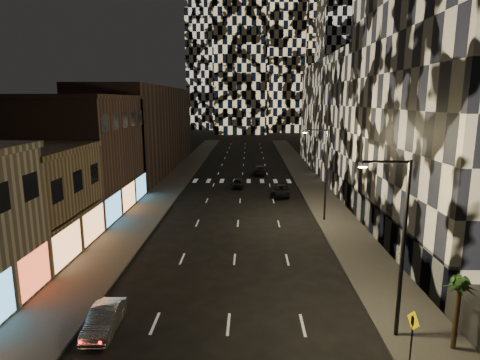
{
  "coord_description": "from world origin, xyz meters",
  "views": [
    {
      "loc": [
        1.09,
        -8.65,
        11.89
      ],
      "look_at": [
        0.4,
        20.75,
        6.0
      ],
      "focal_mm": 30.0,
      "sensor_mm": 36.0,
      "label": 1
    }
  ],
  "objects_px": {
    "streetlight_near": "(399,237)",
    "streetlight_far": "(324,168)",
    "car_dark_midlane": "(238,183)",
    "car_dark_rightlane": "(281,191)",
    "palm_tree": "(459,290)",
    "car_dark_oncoming": "(260,170)",
    "ped_sign": "(412,329)",
    "car_silver_parked": "(104,320)"
  },
  "relations": [
    {
      "from": "streetlight_far",
      "to": "palm_tree",
      "type": "xyz_separation_m",
      "value": [
        2.59,
        -21.08,
        -2.18
      ]
    },
    {
      "from": "car_silver_parked",
      "to": "palm_tree",
      "type": "relative_size",
      "value": 1.07
    },
    {
      "from": "streetlight_near",
      "to": "car_dark_midlane",
      "type": "xyz_separation_m",
      "value": [
        -8.85,
        35.32,
        -4.73
      ]
    },
    {
      "from": "car_dark_oncoming",
      "to": "car_silver_parked",
      "type": "bearing_deg",
      "value": 80.57
    },
    {
      "from": "streetlight_near",
      "to": "car_dark_rightlane",
      "type": "height_order",
      "value": "streetlight_near"
    },
    {
      "from": "streetlight_near",
      "to": "palm_tree",
      "type": "relative_size",
      "value": 2.46
    },
    {
      "from": "streetlight_far",
      "to": "car_silver_parked",
      "type": "relative_size",
      "value": 2.31
    },
    {
      "from": "car_dark_midlane",
      "to": "ped_sign",
      "type": "distance_m",
      "value": 38.86
    },
    {
      "from": "streetlight_far",
      "to": "car_dark_midlane",
      "type": "distance_m",
      "value": 18.31
    },
    {
      "from": "car_dark_midlane",
      "to": "palm_tree",
      "type": "xyz_separation_m",
      "value": [
        11.45,
        -36.39,
        2.55
      ]
    },
    {
      "from": "car_dark_rightlane",
      "to": "ped_sign",
      "type": "height_order",
      "value": "ped_sign"
    },
    {
      "from": "car_silver_parked",
      "to": "car_dark_rightlane",
      "type": "relative_size",
      "value": 0.81
    },
    {
      "from": "streetlight_near",
      "to": "car_dark_oncoming",
      "type": "relative_size",
      "value": 1.81
    },
    {
      "from": "car_silver_parked",
      "to": "car_dark_oncoming",
      "type": "height_order",
      "value": "car_dark_oncoming"
    },
    {
      "from": "ped_sign",
      "to": "streetlight_far",
      "type": "bearing_deg",
      "value": 81.33
    },
    {
      "from": "ped_sign",
      "to": "car_dark_midlane",
      "type": "bearing_deg",
      "value": 94.57
    },
    {
      "from": "ped_sign",
      "to": "palm_tree",
      "type": "relative_size",
      "value": 0.74
    },
    {
      "from": "car_dark_oncoming",
      "to": "ped_sign",
      "type": "height_order",
      "value": "ped_sign"
    },
    {
      "from": "car_dark_midlane",
      "to": "ped_sign",
      "type": "relative_size",
      "value": 1.34
    },
    {
      "from": "car_dark_oncoming",
      "to": "ped_sign",
      "type": "bearing_deg",
      "value": 98.65
    },
    {
      "from": "palm_tree",
      "to": "streetlight_far",
      "type": "bearing_deg",
      "value": 97.01
    },
    {
      "from": "streetlight_far",
      "to": "palm_tree",
      "type": "height_order",
      "value": "streetlight_far"
    },
    {
      "from": "streetlight_far",
      "to": "car_silver_parked",
      "type": "height_order",
      "value": "streetlight_far"
    },
    {
      "from": "streetlight_near",
      "to": "streetlight_far",
      "type": "relative_size",
      "value": 1.0
    },
    {
      "from": "car_dark_midlane",
      "to": "ped_sign",
      "type": "bearing_deg",
      "value": -74.3
    },
    {
      "from": "streetlight_near",
      "to": "streetlight_far",
      "type": "height_order",
      "value": "same"
    },
    {
      "from": "car_silver_parked",
      "to": "car_dark_midlane",
      "type": "xyz_separation_m",
      "value": [
        5.95,
        35.09,
        -0.02
      ]
    },
    {
      "from": "streetlight_near",
      "to": "streetlight_far",
      "type": "bearing_deg",
      "value": 90.0
    },
    {
      "from": "car_dark_oncoming",
      "to": "ped_sign",
      "type": "relative_size",
      "value": 1.84
    },
    {
      "from": "car_silver_parked",
      "to": "car_dark_oncoming",
      "type": "bearing_deg",
      "value": 76.61
    },
    {
      "from": "streetlight_far",
      "to": "ped_sign",
      "type": "xyz_separation_m",
      "value": [
        -0.06,
        -22.51,
        -3.36
      ]
    },
    {
      "from": "car_dark_oncoming",
      "to": "car_dark_rightlane",
      "type": "bearing_deg",
      "value": 100.62
    },
    {
      "from": "streetlight_far",
      "to": "car_dark_rightlane",
      "type": "relative_size",
      "value": 1.86
    },
    {
      "from": "car_dark_midlane",
      "to": "palm_tree",
      "type": "height_order",
      "value": "palm_tree"
    },
    {
      "from": "ped_sign",
      "to": "palm_tree",
      "type": "distance_m",
      "value": 3.23
    },
    {
      "from": "streetlight_far",
      "to": "car_silver_parked",
      "type": "bearing_deg",
      "value": -126.81
    },
    {
      "from": "car_dark_oncoming",
      "to": "ped_sign",
      "type": "distance_m",
      "value": 48.33
    },
    {
      "from": "car_dark_rightlane",
      "to": "streetlight_far",
      "type": "bearing_deg",
      "value": -66.38
    },
    {
      "from": "car_dark_rightlane",
      "to": "ped_sign",
      "type": "xyz_separation_m",
      "value": [
        3.24,
        -32.93,
        1.32
      ]
    },
    {
      "from": "streetlight_far",
      "to": "ped_sign",
      "type": "relative_size",
      "value": 3.32
    },
    {
      "from": "car_dark_midlane",
      "to": "car_dark_rightlane",
      "type": "xyz_separation_m",
      "value": [
        5.56,
        -4.89,
        0.05
      ]
    },
    {
      "from": "car_dark_rightlane",
      "to": "car_dark_oncoming",
      "type": "bearing_deg",
      "value": 104.59
    }
  ]
}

